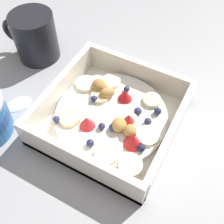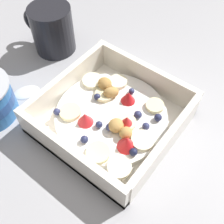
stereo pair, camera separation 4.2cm
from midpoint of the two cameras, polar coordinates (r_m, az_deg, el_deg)
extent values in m
plane|color=#9E9EA3|center=(0.44, -3.64, -3.50)|extent=(2.40, 2.40, 0.00)
cube|color=white|center=(0.44, -2.73, -2.10)|extent=(0.20, 0.20, 0.01)
cube|color=white|center=(0.48, 2.95, 7.88)|extent=(0.20, 0.01, 0.06)
cube|color=white|center=(0.39, -10.10, -10.58)|extent=(0.20, 0.01, 0.06)
cube|color=white|center=(0.40, 9.12, -5.57)|extent=(0.01, 0.18, 0.06)
cube|color=white|center=(0.46, -13.21, 4.20)|extent=(0.01, 0.18, 0.06)
cylinder|color=white|center=(0.43, -2.79, -1.23)|extent=(0.18, 0.18, 0.01)
cylinder|color=beige|center=(0.43, -11.63, -1.37)|extent=(0.05, 0.05, 0.01)
cylinder|color=#F7EFC6|center=(0.47, -2.72, 6.23)|extent=(0.04, 0.04, 0.01)
cylinder|color=#F7EFC6|center=(0.38, 0.66, -11.35)|extent=(0.05, 0.05, 0.01)
cylinder|color=beige|center=(0.44, 5.70, 2.29)|extent=(0.04, 0.04, 0.01)
cylinder|color=#F7EFC6|center=(0.47, -8.07, 5.72)|extent=(0.05, 0.05, 0.01)
cylinder|color=#F4EAB7|center=(0.42, 0.44, -1.99)|extent=(0.04, 0.04, 0.01)
cylinder|color=beige|center=(0.39, -4.33, -9.05)|extent=(0.05, 0.05, 0.01)
cylinder|color=#F7EFC6|center=(0.40, 4.21, -5.70)|extent=(0.04, 0.04, 0.01)
cylinder|color=beige|center=(0.45, -5.20, 3.21)|extent=(0.03, 0.03, 0.01)
cone|color=red|center=(0.39, 1.34, -6.06)|extent=(0.03, 0.03, 0.02)
cone|color=red|center=(0.41, 0.59, -1.76)|extent=(0.03, 0.03, 0.02)
cone|color=red|center=(0.44, 0.00, 3.43)|extent=(0.03, 0.03, 0.02)
cone|color=red|center=(0.41, -8.24, -2.26)|extent=(0.03, 0.03, 0.02)
sphere|color=navy|center=(0.41, -2.81, -3.40)|extent=(0.01, 0.01, 0.01)
sphere|color=#23284C|center=(0.44, -6.51, 2.57)|extent=(0.01, 0.01, 0.01)
sphere|color=navy|center=(0.45, 0.57, 4.65)|extent=(0.01, 0.01, 0.01)
sphere|color=navy|center=(0.41, 4.67, -2.18)|extent=(0.01, 0.01, 0.01)
sphere|color=navy|center=(0.43, -14.35, -1.71)|extent=(0.01, 0.01, 0.01)
sphere|color=navy|center=(0.42, 2.62, -0.01)|extent=(0.01, 0.01, 0.01)
sphere|color=#191E3D|center=(0.39, 3.03, -7.83)|extent=(0.01, 0.01, 0.01)
sphere|color=#23284C|center=(0.40, -7.38, -6.85)|extent=(0.01, 0.01, 0.01)
sphere|color=#23284C|center=(0.43, 6.80, -0.01)|extent=(0.01, 0.01, 0.01)
sphere|color=#23284C|center=(0.41, -5.14, -3.20)|extent=(0.01, 0.01, 0.01)
ellipsoid|color=tan|center=(0.41, -1.49, -2.88)|extent=(0.02, 0.02, 0.02)
ellipsoid|color=#AD7F42|center=(0.46, -5.38, 5.49)|extent=(0.03, 0.03, 0.02)
ellipsoid|color=tan|center=(0.40, 0.79, -4.11)|extent=(0.03, 0.03, 0.02)
ellipsoid|color=tan|center=(0.44, -3.75, 3.83)|extent=(0.03, 0.03, 0.02)
ellipsoid|color=silver|center=(0.50, -21.50, 1.66)|extent=(0.05, 0.06, 0.01)
cylinder|color=black|center=(0.55, -17.99, 14.67)|extent=(0.08, 0.08, 0.09)
torus|color=black|center=(0.58, -21.80, 15.41)|extent=(0.05, 0.02, 0.05)
camera|label=1|loc=(0.02, -92.87, -3.89)|focal=43.58mm
camera|label=2|loc=(0.02, 87.13, 3.89)|focal=43.58mm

